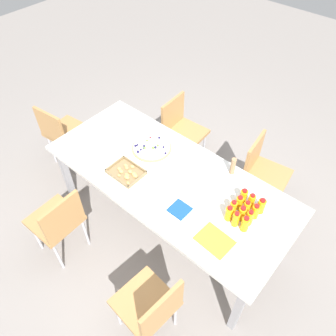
{
  "coord_description": "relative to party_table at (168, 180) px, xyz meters",
  "views": [
    {
      "loc": [
        -1.25,
        1.45,
        2.91
      ],
      "look_at": [
        0.05,
        -0.05,
        0.78
      ],
      "focal_mm": 35.52,
      "sensor_mm": 36.0,
      "label": 1
    }
  ],
  "objects": [
    {
      "name": "juice_bottle_11",
      "position": [
        -0.64,
        0.03,
        0.13
      ],
      "size": [
        0.06,
        0.06,
        0.14
      ],
      "color": "#F9AD14",
      "rests_on": "party_table"
    },
    {
      "name": "cardboard_tube",
      "position": [
        -0.39,
        -0.39,
        0.15
      ],
      "size": [
        0.04,
        0.04,
        0.17
      ],
      "primitive_type": "cylinder",
      "color": "#9E7A56",
      "rests_on": "party_table"
    },
    {
      "name": "chair_near_right",
      "position": [
        0.51,
        -0.81,
        -0.2
      ],
      "size": [
        0.42,
        0.42,
        0.83
      ],
      "rotation": [
        0.0,
        0.0,
        1.63
      ],
      "color": "#B7844C",
      "rests_on": "ground_plane"
    },
    {
      "name": "juice_bottle_5",
      "position": [
        -0.64,
        -0.11,
        0.12
      ],
      "size": [
        0.06,
        0.06,
        0.13
      ],
      "color": "#F9AC14",
      "rests_on": "party_table"
    },
    {
      "name": "juice_bottle_2",
      "position": [
        -0.63,
        -0.19,
        0.12
      ],
      "size": [
        0.06,
        0.06,
        0.13
      ],
      "color": "#F9AD14",
      "rests_on": "party_table"
    },
    {
      "name": "juice_bottle_7",
      "position": [
        -0.71,
        -0.04,
        0.12
      ],
      "size": [
        0.06,
        0.06,
        0.13
      ],
      "color": "#FAAD14",
      "rests_on": "party_table"
    },
    {
      "name": "plate_stack",
      "position": [
        -0.02,
        -0.14,
        0.08
      ],
      "size": [
        0.21,
        0.21,
        0.04
      ],
      "color": "silver",
      "rests_on": "party_table"
    },
    {
      "name": "juice_bottle_10",
      "position": [
        -0.71,
        0.04,
        0.13
      ],
      "size": [
        0.05,
        0.05,
        0.15
      ],
      "color": "#F9AD14",
      "rests_on": "party_table"
    },
    {
      "name": "chair_end",
      "position": [
        1.47,
        0.1,
        -0.2
      ],
      "size": [
        0.44,
        0.44,
        0.83
      ],
      "rotation": [
        0.0,
        0.0,
        3.26
      ],
      "color": "#B7844C",
      "rests_on": "ground_plane"
    },
    {
      "name": "snack_tray",
      "position": [
        0.29,
        0.22,
        0.07
      ],
      "size": [
        0.29,
        0.23,
        0.04
      ],
      "color": "olive",
      "rests_on": "party_table"
    },
    {
      "name": "ground_plane",
      "position": [
        0.0,
        0.0,
        -0.7
      ],
      "size": [
        12.0,
        12.0,
        0.0
      ],
      "primitive_type": "plane",
      "color": "gray"
    },
    {
      "name": "juice_bottle_6",
      "position": [
        -0.78,
        -0.03,
        0.13
      ],
      "size": [
        0.05,
        0.05,
        0.15
      ],
      "color": "#F9AD14",
      "rests_on": "party_table"
    },
    {
      "name": "juice_bottle_9",
      "position": [
        -0.78,
        0.03,
        0.13
      ],
      "size": [
        0.06,
        0.06,
        0.15
      ],
      "color": "#F9AE14",
      "rests_on": "party_table"
    },
    {
      "name": "chair_near_left",
      "position": [
        -0.5,
        -0.84,
        -0.2
      ],
      "size": [
        0.45,
        0.45,
        0.83
      ],
      "rotation": [
        0.0,
        0.0,
        1.71
      ],
      "color": "#B7844C",
      "rests_on": "ground_plane"
    },
    {
      "name": "juice_bottle_0",
      "position": [
        -0.79,
        -0.19,
        0.13
      ],
      "size": [
        0.06,
        0.06,
        0.15
      ],
      "color": "#F9AD14",
      "rests_on": "party_table"
    },
    {
      "name": "chair_far_right",
      "position": [
        0.53,
        0.84,
        -0.2
      ],
      "size": [
        0.41,
        0.41,
        0.83
      ],
      "rotation": [
        0.0,
        0.0,
        -1.54
      ],
      "color": "#B7844C",
      "rests_on": "ground_plane"
    },
    {
      "name": "juice_bottle_3",
      "position": [
        -0.78,
        -0.11,
        0.13
      ],
      "size": [
        0.06,
        0.06,
        0.14
      ],
      "color": "#F9AC14",
      "rests_on": "party_table"
    },
    {
      "name": "napkin_stack",
      "position": [
        -0.31,
        0.22,
        0.07
      ],
      "size": [
        0.15,
        0.15,
        0.01
      ],
      "primitive_type": "cube",
      "color": "#194CA5",
      "rests_on": "party_table"
    },
    {
      "name": "paper_folder",
      "position": [
        -0.67,
        0.26,
        0.06
      ],
      "size": [
        0.27,
        0.22,
        0.01
      ],
      "primitive_type": "cube",
      "rotation": [
        0.0,
        0.0,
        -0.06
      ],
      "color": "yellow",
      "rests_on": "party_table"
    },
    {
      "name": "juice_bottle_8",
      "position": [
        -0.63,
        -0.03,
        0.13
      ],
      "size": [
        0.05,
        0.05,
        0.14
      ],
      "color": "#F9AC14",
      "rests_on": "party_table"
    },
    {
      "name": "chair_far_left",
      "position": [
        -0.58,
        0.85,
        -0.2
      ],
      "size": [
        0.43,
        0.43,
        0.83
      ],
      "rotation": [
        0.0,
        0.0,
        -1.65
      ],
      "color": "#B7844C",
      "rests_on": "ground_plane"
    },
    {
      "name": "juice_bottle_4",
      "position": [
        -0.71,
        -0.11,
        0.12
      ],
      "size": [
        0.05,
        0.05,
        0.13
      ],
      "color": "#F9AD14",
      "rests_on": "party_table"
    },
    {
      "name": "party_table",
      "position": [
        0.0,
        0.0,
        0.0
      ],
      "size": [
        2.24,
        0.97,
        0.76
      ],
      "color": "silver",
      "rests_on": "ground_plane"
    },
    {
      "name": "juice_bottle_1",
      "position": [
        -0.71,
        -0.18,
        0.13
      ],
      "size": [
        0.05,
        0.05,
        0.14
      ],
      "color": "#F9AE14",
      "rests_on": "party_table"
    },
    {
      "name": "fruit_pizza",
      "position": [
        0.34,
        -0.15,
        0.07
      ],
      "size": [
        0.37,
        0.37,
        0.05
      ],
      "color": "tan",
      "rests_on": "party_table"
    }
  ]
}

